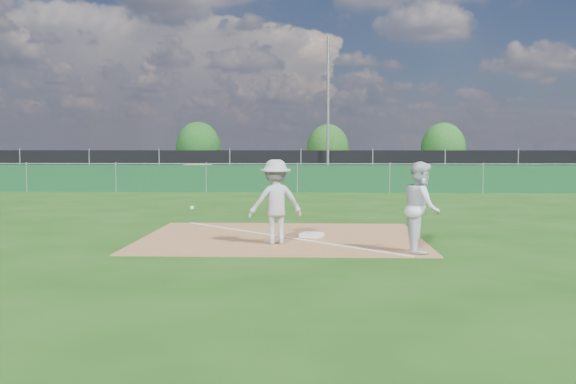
{
  "coord_description": "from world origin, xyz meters",
  "views": [
    {
      "loc": [
        0.68,
        -12.87,
        1.97
      ],
      "look_at": [
        0.14,
        1.0,
        1.0
      ],
      "focal_mm": 40.0,
      "sensor_mm": 36.0,
      "label": 1
    }
  ],
  "objects_px": {
    "play_at_first": "(276,202)",
    "light_pole": "(328,110)",
    "car_right": "(365,168)",
    "first_base": "(312,235)",
    "tree_left": "(198,147)",
    "tree_mid": "(328,149)",
    "runner": "(421,207)",
    "car_left": "(202,165)",
    "car_mid": "(260,167)",
    "tree_right": "(443,148)"
  },
  "relations": [
    {
      "from": "tree_right",
      "to": "light_pole",
      "type": "bearing_deg",
      "value": -127.53
    },
    {
      "from": "play_at_first",
      "to": "light_pole",
      "type": "bearing_deg",
      "value": 86.03
    },
    {
      "from": "car_left",
      "to": "light_pole",
      "type": "bearing_deg",
      "value": -142.23
    },
    {
      "from": "runner",
      "to": "car_left",
      "type": "xyz_separation_m",
      "value": [
        -9.03,
        28.25,
        -0.01
      ]
    },
    {
      "from": "light_pole",
      "to": "car_left",
      "type": "xyz_separation_m",
      "value": [
        -7.83,
        4.66,
        -3.16
      ]
    },
    {
      "from": "play_at_first",
      "to": "runner",
      "type": "distance_m",
      "value": 2.91
    },
    {
      "from": "car_left",
      "to": "tree_mid",
      "type": "relative_size",
      "value": 1.34
    },
    {
      "from": "first_base",
      "to": "runner",
      "type": "height_order",
      "value": "runner"
    },
    {
      "from": "play_at_first",
      "to": "tree_left",
      "type": "height_order",
      "value": "tree_left"
    },
    {
      "from": "car_left",
      "to": "car_mid",
      "type": "height_order",
      "value": "car_left"
    },
    {
      "from": "light_pole",
      "to": "car_right",
      "type": "distance_m",
      "value": 6.57
    },
    {
      "from": "play_at_first",
      "to": "runner",
      "type": "relative_size",
      "value": 1.36
    },
    {
      "from": "car_mid",
      "to": "tree_mid",
      "type": "height_order",
      "value": "tree_mid"
    },
    {
      "from": "light_pole",
      "to": "tree_right",
      "type": "xyz_separation_m",
      "value": [
        8.57,
        11.15,
        -2.07
      ]
    },
    {
      "from": "first_base",
      "to": "runner",
      "type": "bearing_deg",
      "value": -42.82
    },
    {
      "from": "first_base",
      "to": "car_mid",
      "type": "height_order",
      "value": "car_mid"
    },
    {
      "from": "car_right",
      "to": "first_base",
      "type": "bearing_deg",
      "value": -172.16
    },
    {
      "from": "runner",
      "to": "car_right",
      "type": "distance_m",
      "value": 28.7
    },
    {
      "from": "tree_left",
      "to": "tree_right",
      "type": "relative_size",
      "value": 1.01
    },
    {
      "from": "tree_right",
      "to": "tree_left",
      "type": "bearing_deg",
      "value": -177.85
    },
    {
      "from": "light_pole",
      "to": "car_mid",
      "type": "bearing_deg",
      "value": 129.22
    },
    {
      "from": "tree_right",
      "to": "runner",
      "type": "bearing_deg",
      "value": -101.97
    },
    {
      "from": "tree_mid",
      "to": "tree_left",
      "type": "bearing_deg",
      "value": -174.31
    },
    {
      "from": "runner",
      "to": "tree_right",
      "type": "bearing_deg",
      "value": -10.95
    },
    {
      "from": "car_left",
      "to": "tree_right",
      "type": "height_order",
      "value": "tree_right"
    },
    {
      "from": "runner",
      "to": "tree_mid",
      "type": "distance_m",
      "value": 35.05
    },
    {
      "from": "runner",
      "to": "car_left",
      "type": "bearing_deg",
      "value": 18.74
    },
    {
      "from": "tree_right",
      "to": "car_left",
      "type": "bearing_deg",
      "value": -158.39
    },
    {
      "from": "car_right",
      "to": "tree_mid",
      "type": "distance_m",
      "value": 6.84
    },
    {
      "from": "light_pole",
      "to": "car_right",
      "type": "xyz_separation_m",
      "value": [
        2.49,
        5.08,
        -3.35
      ]
    },
    {
      "from": "play_at_first",
      "to": "tree_mid",
      "type": "distance_m",
      "value": 34.19
    },
    {
      "from": "runner",
      "to": "car_right",
      "type": "bearing_deg",
      "value": -1.56
    },
    {
      "from": "play_at_first",
      "to": "tree_right",
      "type": "xyz_separation_m",
      "value": [
        10.14,
        33.86,
        1.06
      ]
    },
    {
      "from": "car_left",
      "to": "car_right",
      "type": "relative_size",
      "value": 1.11
    },
    {
      "from": "tree_mid",
      "to": "first_base",
      "type": "bearing_deg",
      "value": -91.91
    },
    {
      "from": "light_pole",
      "to": "car_mid",
      "type": "xyz_separation_m",
      "value": [
        -4.18,
        5.12,
        -3.28
      ]
    },
    {
      "from": "runner",
      "to": "car_mid",
      "type": "relative_size",
      "value": 0.4
    },
    {
      "from": "light_pole",
      "to": "tree_left",
      "type": "xyz_separation_m",
      "value": [
        -9.11,
        10.49,
        -2.04
      ]
    },
    {
      "from": "tree_left",
      "to": "tree_mid",
      "type": "distance_m",
      "value": 9.41
    },
    {
      "from": "light_pole",
      "to": "tree_mid",
      "type": "xyz_separation_m",
      "value": [
        0.26,
        11.42,
        -2.12
      ]
    },
    {
      "from": "car_mid",
      "to": "runner",
      "type": "bearing_deg",
      "value": -166.51
    },
    {
      "from": "car_left",
      "to": "tree_mid",
      "type": "xyz_separation_m",
      "value": [
        8.09,
        6.76,
        1.04
      ]
    },
    {
      "from": "play_at_first",
      "to": "car_mid",
      "type": "relative_size",
      "value": 0.54
    },
    {
      "from": "play_at_first",
      "to": "tree_right",
      "type": "bearing_deg",
      "value": 73.32
    },
    {
      "from": "play_at_first",
      "to": "car_left",
      "type": "bearing_deg",
      "value": 102.87
    },
    {
      "from": "light_pole",
      "to": "runner",
      "type": "bearing_deg",
      "value": -87.1
    },
    {
      "from": "tree_left",
      "to": "light_pole",
      "type": "bearing_deg",
      "value": -49.03
    },
    {
      "from": "light_pole",
      "to": "car_left",
      "type": "relative_size",
      "value": 1.64
    },
    {
      "from": "play_at_first",
      "to": "tree_mid",
      "type": "xyz_separation_m",
      "value": [
        1.83,
        34.13,
        1.01
      ]
    },
    {
      "from": "tree_left",
      "to": "tree_right",
      "type": "distance_m",
      "value": 17.69
    }
  ]
}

